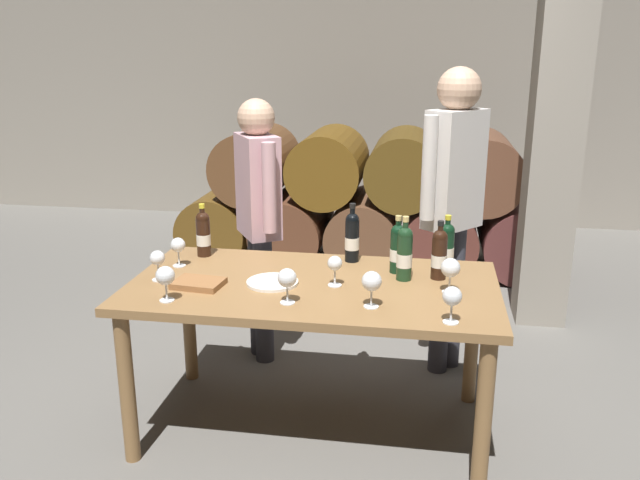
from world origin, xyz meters
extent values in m
plane|color=#66635E|center=(0.00, 0.00, 0.00)|extent=(14.00, 14.00, 0.00)
cube|color=gray|center=(0.00, 4.20, 1.40)|extent=(10.00, 0.24, 2.80)
cylinder|color=brown|center=(-1.26, 2.60, 0.30)|extent=(0.60, 0.90, 0.60)
cylinder|color=brown|center=(-0.63, 2.60, 0.30)|extent=(0.60, 0.90, 0.60)
cylinder|color=brown|center=(0.00, 2.60, 0.30)|extent=(0.60, 0.90, 0.60)
cylinder|color=brown|center=(0.63, 2.60, 0.30)|extent=(0.60, 0.90, 0.60)
cylinder|color=#592C2A|center=(1.26, 2.60, 0.30)|extent=(0.60, 0.90, 0.60)
cylinder|color=brown|center=(-0.95, 2.60, 0.85)|extent=(0.60, 0.90, 0.60)
cylinder|color=brown|center=(-0.32, 2.60, 0.85)|extent=(0.60, 0.90, 0.60)
cylinder|color=#553D14|center=(0.31, 2.60, 0.85)|extent=(0.60, 0.90, 0.60)
cylinder|color=brown|center=(0.95, 2.60, 0.85)|extent=(0.60, 0.90, 0.60)
cube|color=gray|center=(1.30, 1.60, 1.30)|extent=(0.32, 0.32, 2.60)
cube|color=olive|center=(0.00, 0.00, 0.74)|extent=(1.70, 0.90, 0.04)
cylinder|color=olive|center=(-0.77, -0.39, 0.36)|extent=(0.07, 0.07, 0.72)
cylinder|color=olive|center=(0.77, -0.39, 0.36)|extent=(0.07, 0.07, 0.72)
cylinder|color=olive|center=(-0.77, 0.39, 0.36)|extent=(0.07, 0.07, 0.72)
cylinder|color=olive|center=(0.77, 0.39, 0.36)|extent=(0.07, 0.07, 0.72)
cylinder|color=black|center=(0.14, 0.35, 0.87)|extent=(0.07, 0.07, 0.21)
sphere|color=black|center=(0.14, 0.35, 0.98)|extent=(0.07, 0.07, 0.07)
cylinder|color=black|center=(0.14, 0.35, 1.00)|extent=(0.03, 0.03, 0.07)
cylinder|color=black|center=(0.14, 0.35, 1.05)|extent=(0.03, 0.03, 0.02)
cylinder|color=silver|center=(0.14, 0.35, 0.85)|extent=(0.07, 0.07, 0.06)
cylinder|color=black|center=(0.38, 0.22, 0.86)|extent=(0.07, 0.07, 0.20)
sphere|color=black|center=(0.38, 0.22, 0.96)|extent=(0.07, 0.07, 0.07)
cylinder|color=black|center=(0.38, 0.22, 0.99)|extent=(0.03, 0.03, 0.06)
cylinder|color=tan|center=(0.38, 0.22, 1.03)|extent=(0.03, 0.03, 0.02)
cylinder|color=silver|center=(0.38, 0.22, 0.85)|extent=(0.07, 0.07, 0.06)
cylinder|color=black|center=(0.61, 0.29, 0.86)|extent=(0.07, 0.07, 0.19)
sphere|color=black|center=(0.61, 0.29, 0.96)|extent=(0.07, 0.07, 0.07)
cylinder|color=black|center=(0.61, 0.29, 0.98)|extent=(0.03, 0.03, 0.06)
cylinder|color=gold|center=(0.61, 0.29, 1.02)|extent=(0.03, 0.03, 0.02)
cylinder|color=silver|center=(0.61, 0.29, 0.85)|extent=(0.07, 0.07, 0.06)
cylinder|color=black|center=(0.57, 0.16, 0.86)|extent=(0.07, 0.07, 0.20)
sphere|color=black|center=(0.57, 0.16, 0.96)|extent=(0.07, 0.07, 0.07)
cylinder|color=black|center=(0.57, 0.16, 0.99)|extent=(0.03, 0.03, 0.06)
cylinder|color=black|center=(0.57, 0.16, 1.03)|extent=(0.03, 0.03, 0.02)
cylinder|color=silver|center=(0.57, 0.16, 0.85)|extent=(0.07, 0.07, 0.06)
cylinder|color=#19381E|center=(0.41, 0.12, 0.87)|extent=(0.07, 0.07, 0.21)
sphere|color=#19381E|center=(0.41, 0.12, 0.98)|extent=(0.07, 0.07, 0.07)
cylinder|color=#19381E|center=(0.41, 0.12, 1.01)|extent=(0.03, 0.03, 0.07)
cylinder|color=tan|center=(0.41, 0.12, 1.05)|extent=(0.03, 0.03, 0.02)
cylinder|color=silver|center=(0.41, 0.12, 0.86)|extent=(0.07, 0.07, 0.06)
cylinder|color=black|center=(-0.63, 0.32, 0.86)|extent=(0.07, 0.07, 0.19)
sphere|color=black|center=(-0.63, 0.32, 0.96)|extent=(0.07, 0.07, 0.07)
cylinder|color=black|center=(-0.63, 0.32, 0.99)|extent=(0.03, 0.03, 0.06)
cylinder|color=gold|center=(-0.63, 0.32, 1.03)|extent=(0.03, 0.03, 0.02)
cylinder|color=silver|center=(-0.63, 0.32, 0.85)|extent=(0.07, 0.07, 0.06)
cylinder|color=white|center=(-0.58, -0.32, 0.76)|extent=(0.06, 0.06, 0.00)
cylinder|color=white|center=(-0.58, -0.32, 0.80)|extent=(0.01, 0.01, 0.07)
sphere|color=white|center=(-0.58, -0.32, 0.88)|extent=(0.08, 0.08, 0.08)
cylinder|color=white|center=(0.62, -0.02, 0.76)|extent=(0.06, 0.06, 0.00)
cylinder|color=white|center=(0.62, -0.02, 0.80)|extent=(0.01, 0.01, 0.07)
sphere|color=white|center=(0.62, -0.02, 0.88)|extent=(0.09, 0.09, 0.09)
cylinder|color=white|center=(-0.72, -0.08, 0.76)|extent=(0.06, 0.06, 0.00)
cylinder|color=white|center=(-0.72, -0.08, 0.80)|extent=(0.01, 0.01, 0.07)
sphere|color=white|center=(-0.72, -0.08, 0.87)|extent=(0.07, 0.07, 0.07)
cylinder|color=white|center=(-0.07, -0.26, 0.76)|extent=(0.06, 0.06, 0.00)
cylinder|color=white|center=(-0.07, -0.26, 0.80)|extent=(0.01, 0.01, 0.07)
sphere|color=white|center=(-0.07, -0.26, 0.87)|extent=(0.08, 0.08, 0.08)
cylinder|color=white|center=(0.10, -0.02, 0.76)|extent=(0.06, 0.06, 0.00)
cylinder|color=white|center=(0.10, -0.02, 0.80)|extent=(0.01, 0.01, 0.07)
sphere|color=white|center=(0.10, -0.02, 0.87)|extent=(0.07, 0.07, 0.07)
cylinder|color=white|center=(0.62, -0.36, 0.76)|extent=(0.06, 0.06, 0.00)
cylinder|color=white|center=(0.62, -0.36, 0.80)|extent=(0.01, 0.01, 0.07)
sphere|color=white|center=(0.62, -0.36, 0.87)|extent=(0.08, 0.08, 0.08)
cylinder|color=white|center=(0.29, -0.25, 0.76)|extent=(0.06, 0.06, 0.00)
cylinder|color=white|center=(0.29, -0.25, 0.80)|extent=(0.01, 0.01, 0.07)
sphere|color=white|center=(0.29, -0.25, 0.88)|extent=(0.08, 0.08, 0.08)
cylinder|color=white|center=(-0.70, 0.13, 0.76)|extent=(0.06, 0.06, 0.00)
cylinder|color=white|center=(-0.70, 0.13, 0.80)|extent=(0.01, 0.01, 0.07)
sphere|color=white|center=(-0.70, 0.13, 0.87)|extent=(0.07, 0.07, 0.07)
cube|color=#936038|center=(-0.51, -0.12, 0.77)|extent=(0.24, 0.18, 0.03)
cylinder|color=white|center=(-0.18, -0.04, 0.77)|extent=(0.24, 0.24, 0.01)
cylinder|color=#383842|center=(0.68, 0.79, 0.43)|extent=(0.11, 0.11, 0.85)
cylinder|color=#383842|center=(0.61, 0.71, 0.43)|extent=(0.11, 0.11, 0.85)
cube|color=silver|center=(0.64, 0.75, 1.17)|extent=(0.35, 0.36, 0.64)
cylinder|color=silver|center=(0.78, 0.91, 1.21)|extent=(0.08, 0.08, 0.54)
cylinder|color=silver|center=(0.51, 0.59, 1.21)|extent=(0.08, 0.08, 0.54)
sphere|color=tan|center=(0.64, 0.75, 1.60)|extent=(0.23, 0.23, 0.23)
cylinder|color=#383842|center=(-0.47, 0.77, 0.38)|extent=(0.11, 0.11, 0.77)
cylinder|color=#383842|center=(-0.41, 0.67, 0.38)|extent=(0.11, 0.11, 0.77)
cube|color=#CC9EA8|center=(-0.44, 0.72, 1.06)|extent=(0.32, 0.37, 0.58)
cylinder|color=#CC9EA8|center=(-0.55, 0.90, 1.08)|extent=(0.08, 0.08, 0.49)
cylinder|color=#CC9EA8|center=(-0.33, 0.54, 1.08)|extent=(0.08, 0.08, 0.49)
sphere|color=tan|center=(-0.44, 0.72, 1.44)|extent=(0.21, 0.21, 0.21)
camera|label=1|loc=(0.49, -2.81, 1.82)|focal=36.83mm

